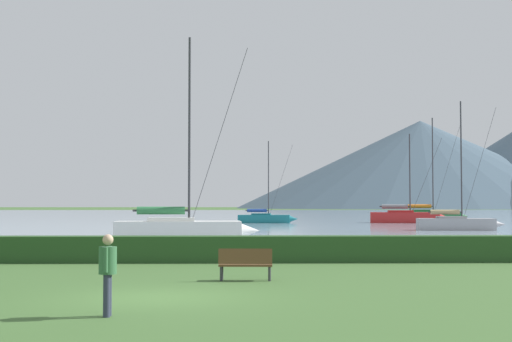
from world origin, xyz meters
TOP-DOWN VIEW (x-y plane):
  - ground_plane at (0.00, 0.00)m, footprint 1000.00×1000.00m
  - harbor_water at (0.00, 137.00)m, footprint 320.00×246.00m
  - hedge_line at (0.00, 11.00)m, footprint 80.00×1.20m
  - sailboat_slip_0 at (-1.64, 27.72)m, footprint 8.93×3.08m
  - sailboat_slip_1 at (27.29, 80.34)m, footprint 9.39×3.10m
  - sailboat_slip_3 at (5.10, 70.19)m, footprint 7.16×2.69m
  - sailboat_slip_4 at (20.75, 45.65)m, footprint 7.52×2.71m
  - sailboat_slip_5 at (21.89, 70.40)m, footprint 9.47×3.98m
  - park_bench_near_path at (2.13, 3.90)m, footprint 1.60×0.56m
  - person_standing_walker at (-0.72, -3.01)m, footprint 0.36×0.57m
  - distant_hill_east_ridge at (99.26, 375.95)m, footprint 196.85×196.85m

SIDE VIEW (x-z plane):
  - ground_plane at x=0.00m, z-range 0.00..0.00m
  - harbor_water at x=0.00m, z-range 0.00..0.00m
  - hedge_line at x=0.00m, z-range 0.00..1.01m
  - park_bench_near_path at x=2.13m, z-range 0.05..1.01m
  - sailboat_slip_3 at x=5.10m, z-range -4.28..5.47m
  - sailboat_slip_4 at x=20.75m, z-range -4.94..6.21m
  - sailboat_slip_0 at x=-1.64m, z-range -5.55..7.05m
  - sailboat_slip_5 at x=21.89m, z-range -4.56..6.09m
  - sailboat_slip_1 at x=27.29m, z-range -6.09..7.67m
  - person_standing_walker at x=-0.72m, z-range 0.15..1.80m
  - distant_hill_east_ridge at x=99.26m, z-range 0.00..46.67m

